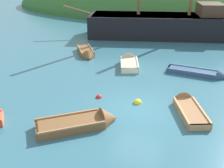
# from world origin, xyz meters

# --- Properties ---
(ground_plane) EXTENTS (120.00, 120.00, 0.00)m
(ground_plane) POSITION_xyz_m (0.00, 0.00, 0.00)
(ground_plane) COLOR teal
(shore_hill) EXTENTS (47.16, 20.79, 10.40)m
(shore_hill) POSITION_xyz_m (-8.23, 29.31, 0.00)
(shore_hill) COLOR #387033
(shore_hill) RESTS_ON ground
(sailing_ship) EXTENTS (17.04, 8.77, 11.02)m
(sailing_ship) POSITION_xyz_m (-2.40, 14.87, 0.81)
(sailing_ship) COLOR black
(sailing_ship) RESTS_ON ground
(rowboat_near_dock) EXTENTS (3.93, 1.03, 0.96)m
(rowboat_near_dock) POSITION_xyz_m (2.23, 5.84, 0.08)
(rowboat_near_dock) COLOR #335175
(rowboat_near_dock) RESTS_ON ground
(rowboat_far) EXTENTS (3.43, 3.32, 1.15)m
(rowboat_far) POSITION_xyz_m (-1.75, -2.41, 0.12)
(rowboat_far) COLOR brown
(rowboat_far) RESTS_ON ground
(rowboat_center) EXTENTS (2.71, 3.00, 0.96)m
(rowboat_center) POSITION_xyz_m (-6.62, 6.45, 0.13)
(rowboat_center) COLOR brown
(rowboat_center) RESTS_ON ground
(rowboat_outer_right) EXTENTS (2.23, 3.18, 1.12)m
(rowboat_outer_right) POSITION_xyz_m (-2.73, 5.65, 0.14)
(rowboat_outer_right) COLOR beige
(rowboat_outer_right) RESTS_ON ground
(rowboat_portside) EXTENTS (2.37, 3.32, 0.99)m
(rowboat_portside) POSITION_xyz_m (2.15, 0.90, 0.09)
(rowboat_portside) COLOR #9E7047
(rowboat_portside) RESTS_ON ground
(buoy_yellow) EXTENTS (0.44, 0.44, 0.44)m
(buoy_yellow) POSITION_xyz_m (-0.29, 0.56, 0.00)
(buoy_yellow) COLOR yellow
(buoy_yellow) RESTS_ON ground
(buoy_red) EXTENTS (0.33, 0.33, 0.33)m
(buoy_red) POSITION_xyz_m (-2.39, 0.30, 0.00)
(buoy_red) COLOR red
(buoy_red) RESTS_ON ground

